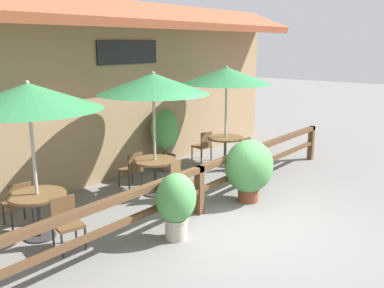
{
  "coord_description": "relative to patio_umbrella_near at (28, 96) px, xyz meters",
  "views": [
    {
      "loc": [
        -6.11,
        -3.7,
        3.22
      ],
      "look_at": [
        0.33,
        1.5,
        1.26
      ],
      "focal_mm": 40.0,
      "sensor_mm": 36.0,
      "label": 1
    }
  ],
  "objects": [
    {
      "name": "dining_table_far",
      "position": [
        5.61,
        0.07,
        -1.78
      ],
      "size": [
        0.94,
        0.94,
        0.78
      ],
      "color": "brown",
      "rests_on": "ground"
    },
    {
      "name": "chair_far_streetside",
      "position": [
        5.6,
        -0.67,
        -1.94
      ],
      "size": [
        0.48,
        0.48,
        0.83
      ],
      "rotation": [
        0.0,
        0.0,
        -0.17
      ],
      "color": "brown",
      "rests_on": "ground"
    },
    {
      "name": "potted_plant_broad_leaf",
      "position": [
        3.69,
        -1.84,
        -1.67
      ],
      "size": [
        1.07,
        0.96,
        1.3
      ],
      "color": "brown",
      "rests_on": "ground"
    },
    {
      "name": "potted_plant_entrance_palm",
      "position": [
        1.42,
        -1.82,
        -1.75
      ],
      "size": [
        0.72,
        0.65,
        1.14
      ],
      "color": "#B7AD99",
      "rests_on": "ground"
    },
    {
      "name": "chair_middle_wallside",
      "position": [
        2.76,
        0.65,
        -1.94
      ],
      "size": [
        0.46,
        0.46,
        0.83
      ],
      "rotation": [
        0.0,
        0.0,
        3.04
      ],
      "color": "brown",
      "rests_on": "ground"
    },
    {
      "name": "ground_plane",
      "position": [
        2.51,
        -2.52,
        -2.4
      ],
      "size": [
        60.0,
        60.0,
        0.0
      ],
      "primitive_type": "plane",
      "color": "slate"
    },
    {
      "name": "patio_umbrella_middle",
      "position": [
        2.79,
        -0.04,
        0.0
      ],
      "size": [
        2.35,
        2.35,
        2.65
      ],
      "color": "#B7B2A8",
      "rests_on": "ground"
    },
    {
      "name": "chair_near_wallside",
      "position": [
        0.03,
        0.69,
        -1.94
      ],
      "size": [
        0.47,
        0.47,
        0.83
      ],
      "rotation": [
        0.0,
        0.0,
        3.03
      ],
      "color": "brown",
      "rests_on": "ground"
    },
    {
      "name": "dining_table_middle",
      "position": [
        2.79,
        -0.04,
        -1.78
      ],
      "size": [
        0.94,
        0.94,
        0.78
      ],
      "color": "brown",
      "rests_on": "ground"
    },
    {
      "name": "building_facade",
      "position": [
        2.51,
        1.59,
        -0.23
      ],
      "size": [
        14.28,
        1.49,
        4.23
      ],
      "color": "#997A56",
      "rests_on": "ground"
    },
    {
      "name": "dining_table_near",
      "position": [
        0.0,
        0.0,
        -1.78
      ],
      "size": [
        0.94,
        0.94,
        0.78
      ],
      "color": "brown",
      "rests_on": "ground"
    },
    {
      "name": "potted_plant_corner_fern",
      "position": [
        4.29,
        1.03,
        -1.47
      ],
      "size": [
        0.77,
        0.69,
        1.59
      ],
      "color": "#564C47",
      "rests_on": "ground"
    },
    {
      "name": "patio_umbrella_near",
      "position": [
        0.0,
        0.0,
        0.0
      ],
      "size": [
        2.35,
        2.35,
        2.65
      ],
      "color": "#B7B2A8",
      "rests_on": "ground"
    },
    {
      "name": "chair_far_wallside",
      "position": [
        5.59,
        0.8,
        -1.94
      ],
      "size": [
        0.48,
        0.48,
        0.83
      ],
      "rotation": [
        0.0,
        0.0,
        2.99
      ],
      "color": "brown",
      "rests_on": "ground"
    },
    {
      "name": "chair_middle_streetside",
      "position": [
        2.83,
        -0.72,
        -1.94
      ],
      "size": [
        0.49,
        0.49,
        0.83
      ],
      "rotation": [
        0.0,
        0.0,
        0.18
      ],
      "color": "brown",
      "rests_on": "ground"
    },
    {
      "name": "patio_railing",
      "position": [
        2.51,
        -1.47,
        -1.7
      ],
      "size": [
        10.4,
        0.14,
        0.95
      ],
      "color": "brown",
      "rests_on": "ground"
    },
    {
      "name": "patio_umbrella_far",
      "position": [
        5.61,
        0.07,
        0.0
      ],
      "size": [
        2.35,
        2.35,
        2.65
      ],
      "color": "#B7B2A8",
      "rests_on": "ground"
    },
    {
      "name": "chair_near_streetside",
      "position": [
        0.07,
        -0.69,
        -1.94
      ],
      "size": [
        0.51,
        0.51,
        0.83
      ],
      "rotation": [
        0.0,
        0.0,
        -0.24
      ],
      "color": "brown",
      "rests_on": "ground"
    }
  ]
}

